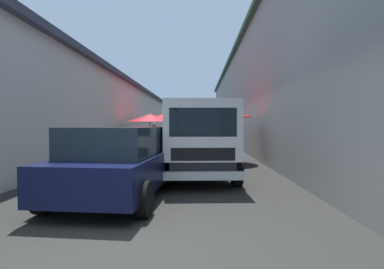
{
  "coord_description": "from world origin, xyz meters",
  "views": [
    {
      "loc": [
        -3.12,
        -0.95,
        1.5
      ],
      "look_at": [
        7.55,
        -0.67,
        1.14
      ],
      "focal_mm": 27.16,
      "sensor_mm": 36.0,
      "label": 1
    }
  ],
  "objects_px": {
    "fruit_stall_mid_lane": "(150,122)",
    "fruit_stall_near_right": "(222,121)",
    "vendor_by_crates": "(154,132)",
    "hatchback_car": "(120,161)",
    "parked_scooter": "(139,141)",
    "delivery_truck": "(200,142)",
    "plastic_stool": "(222,147)",
    "fruit_stall_far_left": "(165,121)",
    "fruit_stall_near_left": "(209,122)"
  },
  "relations": [
    {
      "from": "fruit_stall_mid_lane",
      "to": "fruit_stall_near_right",
      "type": "height_order",
      "value": "fruit_stall_near_right"
    },
    {
      "from": "fruit_stall_near_right",
      "to": "vendor_by_crates",
      "type": "relative_size",
      "value": 1.37
    },
    {
      "from": "fruit_stall_near_right",
      "to": "hatchback_car",
      "type": "xyz_separation_m",
      "value": [
        -5.57,
        2.53,
        -0.9
      ]
    },
    {
      "from": "hatchback_car",
      "to": "parked_scooter",
      "type": "xyz_separation_m",
      "value": [
        12.29,
        2.19,
        -0.29
      ]
    },
    {
      "from": "hatchback_car",
      "to": "delivery_truck",
      "type": "bearing_deg",
      "value": -43.28
    },
    {
      "from": "fruit_stall_near_right",
      "to": "plastic_stool",
      "type": "relative_size",
      "value": 5.22
    },
    {
      "from": "fruit_stall_far_left",
      "to": "fruit_stall_near_right",
      "type": "relative_size",
      "value": 1.13
    },
    {
      "from": "fruit_stall_near_left",
      "to": "plastic_stool",
      "type": "bearing_deg",
      "value": -37.53
    },
    {
      "from": "hatchback_car",
      "to": "vendor_by_crates",
      "type": "height_order",
      "value": "vendor_by_crates"
    },
    {
      "from": "fruit_stall_near_left",
      "to": "plastic_stool",
      "type": "xyz_separation_m",
      "value": [
        0.94,
        -0.72,
        -1.34
      ]
    },
    {
      "from": "vendor_by_crates",
      "to": "plastic_stool",
      "type": "distance_m",
      "value": 7.1
    },
    {
      "from": "fruit_stall_mid_lane",
      "to": "fruit_stall_near_left",
      "type": "bearing_deg",
      "value": -113.39
    },
    {
      "from": "delivery_truck",
      "to": "parked_scooter",
      "type": "height_order",
      "value": "delivery_truck"
    },
    {
      "from": "hatchback_car",
      "to": "delivery_truck",
      "type": "xyz_separation_m",
      "value": [
        1.75,
        -1.65,
        0.3
      ]
    },
    {
      "from": "fruit_stall_far_left",
      "to": "hatchback_car",
      "type": "relative_size",
      "value": 0.64
    },
    {
      "from": "fruit_stall_near_left",
      "to": "vendor_by_crates",
      "type": "relative_size",
      "value": 1.4
    },
    {
      "from": "plastic_stool",
      "to": "fruit_stall_near_left",
      "type": "bearing_deg",
      "value": 142.47
    },
    {
      "from": "delivery_truck",
      "to": "fruit_stall_near_left",
      "type": "bearing_deg",
      "value": -3.92
    },
    {
      "from": "fruit_stall_far_left",
      "to": "fruit_stall_near_right",
      "type": "xyz_separation_m",
      "value": [
        -7.28,
        -3.16,
        -0.12
      ]
    },
    {
      "from": "fruit_stall_near_right",
      "to": "hatchback_car",
      "type": "relative_size",
      "value": 0.56
    },
    {
      "from": "fruit_stall_near_left",
      "to": "fruit_stall_far_left",
      "type": "xyz_separation_m",
      "value": [
        4.24,
        2.75,
        0.09
      ]
    },
    {
      "from": "delivery_truck",
      "to": "vendor_by_crates",
      "type": "distance_m",
      "value": 13.66
    },
    {
      "from": "fruit_stall_near_left",
      "to": "delivery_truck",
      "type": "bearing_deg",
      "value": 176.08
    },
    {
      "from": "fruit_stall_mid_lane",
      "to": "fruit_stall_far_left",
      "type": "height_order",
      "value": "fruit_stall_far_left"
    },
    {
      "from": "fruit_stall_mid_lane",
      "to": "plastic_stool",
      "type": "height_order",
      "value": "fruit_stall_mid_lane"
    },
    {
      "from": "fruit_stall_mid_lane",
      "to": "delivery_truck",
      "type": "distance_m",
      "value": 8.71
    },
    {
      "from": "hatchback_car",
      "to": "vendor_by_crates",
      "type": "bearing_deg",
      "value": 6.28
    },
    {
      "from": "fruit_stall_far_left",
      "to": "delivery_truck",
      "type": "height_order",
      "value": "fruit_stall_far_left"
    },
    {
      "from": "fruit_stall_near_left",
      "to": "fruit_stall_near_right",
      "type": "distance_m",
      "value": 3.07
    },
    {
      "from": "fruit_stall_near_left",
      "to": "plastic_stool",
      "type": "relative_size",
      "value": 5.34
    },
    {
      "from": "parked_scooter",
      "to": "fruit_stall_mid_lane",
      "type": "bearing_deg",
      "value": -154.34
    },
    {
      "from": "parked_scooter",
      "to": "delivery_truck",
      "type": "bearing_deg",
      "value": -160.0
    },
    {
      "from": "parked_scooter",
      "to": "plastic_stool",
      "type": "height_order",
      "value": "parked_scooter"
    },
    {
      "from": "parked_scooter",
      "to": "plastic_stool",
      "type": "xyz_separation_m",
      "value": [
        -2.74,
        -5.03,
        -0.12
      ]
    },
    {
      "from": "delivery_truck",
      "to": "parked_scooter",
      "type": "relative_size",
      "value": 2.96
    },
    {
      "from": "fruit_stall_near_right",
      "to": "delivery_truck",
      "type": "xyz_separation_m",
      "value": [
        -3.82,
        0.88,
        -0.6
      ]
    },
    {
      "from": "fruit_stall_far_left",
      "to": "vendor_by_crates",
      "type": "height_order",
      "value": "fruit_stall_far_left"
    },
    {
      "from": "fruit_stall_far_left",
      "to": "plastic_stool",
      "type": "height_order",
      "value": "fruit_stall_far_left"
    },
    {
      "from": "parked_scooter",
      "to": "plastic_stool",
      "type": "relative_size",
      "value": 3.88
    },
    {
      "from": "fruit_stall_near_right",
      "to": "fruit_stall_mid_lane",
      "type": "bearing_deg",
      "value": 39.21
    },
    {
      "from": "fruit_stall_near_right",
      "to": "hatchback_car",
      "type": "height_order",
      "value": "fruit_stall_near_right"
    },
    {
      "from": "fruit_stall_far_left",
      "to": "fruit_stall_near_right",
      "type": "distance_m",
      "value": 7.94
    },
    {
      "from": "fruit_stall_near_left",
      "to": "fruit_stall_far_left",
      "type": "height_order",
      "value": "fruit_stall_far_left"
    },
    {
      "from": "fruit_stall_mid_lane",
      "to": "fruit_stall_far_left",
      "type": "distance_m",
      "value": 2.9
    },
    {
      "from": "fruit_stall_near_right",
      "to": "parked_scooter",
      "type": "relative_size",
      "value": 1.35
    },
    {
      "from": "vendor_by_crates",
      "to": "plastic_stool",
      "type": "relative_size",
      "value": 3.82
    },
    {
      "from": "hatchback_car",
      "to": "plastic_stool",
      "type": "height_order",
      "value": "hatchback_car"
    },
    {
      "from": "vendor_by_crates",
      "to": "parked_scooter",
      "type": "bearing_deg",
      "value": 168.87
    },
    {
      "from": "fruit_stall_far_left",
      "to": "parked_scooter",
      "type": "distance_m",
      "value": 2.11
    },
    {
      "from": "fruit_stall_mid_lane",
      "to": "parked_scooter",
      "type": "xyz_separation_m",
      "value": [
        2.29,
        1.1,
        -1.21
      ]
    }
  ]
}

